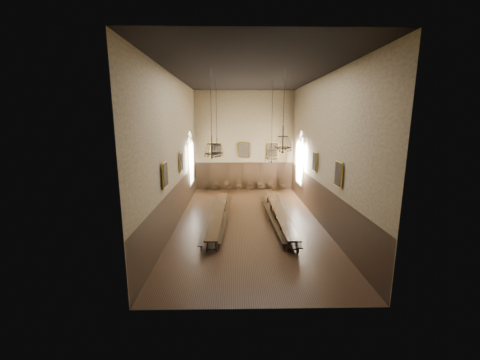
{
  "coord_description": "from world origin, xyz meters",
  "views": [
    {
      "loc": [
        -0.88,
        -18.03,
        6.38
      ],
      "look_at": [
        -0.52,
        1.5,
        2.4
      ],
      "focal_mm": 22.0,
      "sensor_mm": 36.0,
      "label": 1
    }
  ],
  "objects_px": {
    "table_left": "(219,217)",
    "table_right": "(279,216)",
    "chair_5": "(260,187)",
    "chair_1": "(216,187)",
    "chair_2": "(227,188)",
    "bench_left_inner": "(226,217)",
    "chair_7": "(282,187)",
    "chair_6": "(270,187)",
    "chandelier_back_left": "(217,148)",
    "bench_left_outer": "(210,218)",
    "chair_0": "(206,187)",
    "bench_right_inner": "(271,217)",
    "chandelier_front_left": "(212,148)",
    "bench_right_outer": "(286,215)",
    "chair_3": "(239,187)",
    "chandelier_back_right": "(271,154)",
    "chair_4": "(249,187)",
    "chandelier_front_right": "(283,143)"
  },
  "relations": [
    {
      "from": "chair_1",
      "to": "chair_2",
      "type": "bearing_deg",
      "value": 6.71
    },
    {
      "from": "bench_right_outer",
      "to": "chair_3",
      "type": "relative_size",
      "value": 10.76
    },
    {
      "from": "bench_left_inner",
      "to": "chair_3",
      "type": "xyz_separation_m",
      "value": [
        0.94,
        8.44,
        0.04
      ]
    },
    {
      "from": "chandelier_front_left",
      "to": "chair_3",
      "type": "bearing_deg",
      "value": 81.43
    },
    {
      "from": "chair_2",
      "to": "bench_left_inner",
      "type": "bearing_deg",
      "value": -106.4
    },
    {
      "from": "bench_right_inner",
      "to": "table_left",
      "type": "bearing_deg",
      "value": -176.91
    },
    {
      "from": "bench_right_outer",
      "to": "chandelier_front_right",
      "type": "distance_m",
      "value": 5.42
    },
    {
      "from": "chandelier_back_left",
      "to": "table_right",
      "type": "bearing_deg",
      "value": -29.52
    },
    {
      "from": "chair_7",
      "to": "chandelier_front_left",
      "type": "relative_size",
      "value": 0.21
    },
    {
      "from": "table_left",
      "to": "table_right",
      "type": "distance_m",
      "value": 3.85
    },
    {
      "from": "bench_right_inner",
      "to": "chair_3",
      "type": "xyz_separation_m",
      "value": [
        -1.96,
        8.5,
        0.04
      ]
    },
    {
      "from": "chandelier_back_right",
      "to": "table_left",
      "type": "bearing_deg",
      "value": -146.82
    },
    {
      "from": "bench_right_inner",
      "to": "chair_0",
      "type": "distance_m",
      "value": 9.91
    },
    {
      "from": "chair_5",
      "to": "chair_1",
      "type": "bearing_deg",
      "value": 166.32
    },
    {
      "from": "table_right",
      "to": "bench_left_inner",
      "type": "relative_size",
      "value": 1.08
    },
    {
      "from": "table_left",
      "to": "chair_2",
      "type": "distance_m",
      "value": 8.66
    },
    {
      "from": "chair_7",
      "to": "chair_6",
      "type": "bearing_deg",
      "value": 164.46
    },
    {
      "from": "chandelier_back_left",
      "to": "chandelier_front_left",
      "type": "xyz_separation_m",
      "value": [
        -0.02,
        -4.21,
        0.42
      ]
    },
    {
      "from": "table_right",
      "to": "chandelier_back_right",
      "type": "xyz_separation_m",
      "value": [
        -0.28,
        2.28,
        3.74
      ]
    },
    {
      "from": "chair_0",
      "to": "chair_2",
      "type": "xyz_separation_m",
      "value": [
        1.98,
        -0.07,
        -0.01
      ]
    },
    {
      "from": "bench_right_outer",
      "to": "chandelier_front_left",
      "type": "bearing_deg",
      "value": -154.08
    },
    {
      "from": "chair_3",
      "to": "chandelier_back_right",
      "type": "relative_size",
      "value": 0.19
    },
    {
      "from": "table_right",
      "to": "table_left",
      "type": "bearing_deg",
      "value": -179.22
    },
    {
      "from": "chandelier_front_right",
      "to": "bench_left_outer",
      "type": "bearing_deg",
      "value": 155.27
    },
    {
      "from": "bench_right_inner",
      "to": "chair_5",
      "type": "height_order",
      "value": "chair_5"
    },
    {
      "from": "chair_0",
      "to": "bench_right_outer",
      "type": "bearing_deg",
      "value": -55.48
    },
    {
      "from": "bench_right_outer",
      "to": "chandelier_front_right",
      "type": "height_order",
      "value": "chandelier_front_right"
    },
    {
      "from": "chair_2",
      "to": "table_right",
      "type": "bearing_deg",
      "value": -84.88
    },
    {
      "from": "table_left",
      "to": "chair_6",
      "type": "xyz_separation_m",
      "value": [
        4.35,
        8.71,
        -0.1
      ]
    },
    {
      "from": "bench_right_outer",
      "to": "chair_2",
      "type": "relative_size",
      "value": 12.2
    },
    {
      "from": "bench_right_inner",
      "to": "chandelier_back_right",
      "type": "height_order",
      "value": "chandelier_back_right"
    },
    {
      "from": "bench_left_outer",
      "to": "chandelier_front_left",
      "type": "relative_size",
      "value": 2.03
    },
    {
      "from": "chair_0",
      "to": "chair_6",
      "type": "height_order",
      "value": "same"
    },
    {
      "from": "chair_5",
      "to": "chair_6",
      "type": "relative_size",
      "value": 0.96
    },
    {
      "from": "bench_right_outer",
      "to": "chair_6",
      "type": "bearing_deg",
      "value": 90.28
    },
    {
      "from": "bench_left_outer",
      "to": "bench_left_inner",
      "type": "relative_size",
      "value": 1.02
    },
    {
      "from": "bench_right_outer",
      "to": "bench_right_inner",
      "type": "bearing_deg",
      "value": -169.9
    },
    {
      "from": "bench_left_outer",
      "to": "chair_3",
      "type": "distance_m",
      "value": 8.84
    },
    {
      "from": "chair_6",
      "to": "chandelier_back_left",
      "type": "relative_size",
      "value": 0.18
    },
    {
      "from": "chandelier_back_left",
      "to": "table_left",
      "type": "bearing_deg",
      "value": -85.44
    },
    {
      "from": "table_right",
      "to": "bench_right_outer",
      "type": "xyz_separation_m",
      "value": [
        0.54,
        0.31,
        -0.08
      ]
    },
    {
      "from": "bench_right_inner",
      "to": "chair_3",
      "type": "relative_size",
      "value": 9.12
    },
    {
      "from": "chandelier_back_right",
      "to": "chandelier_front_left",
      "type": "distance_m",
      "value": 5.71
    },
    {
      "from": "table_left",
      "to": "bench_left_outer",
      "type": "bearing_deg",
      "value": 173.66
    },
    {
      "from": "bench_right_outer",
      "to": "chair_1",
      "type": "relative_size",
      "value": 11.78
    },
    {
      "from": "chandelier_front_left",
      "to": "chair_6",
      "type": "bearing_deg",
      "value": 66.69
    },
    {
      "from": "chair_4",
      "to": "chair_6",
      "type": "distance_m",
      "value": 1.96
    },
    {
      "from": "chair_2",
      "to": "chandelier_back_left",
      "type": "height_order",
      "value": "chandelier_back_left"
    },
    {
      "from": "bench_right_inner",
      "to": "chandelier_front_left",
      "type": "relative_size",
      "value": 2.01
    },
    {
      "from": "bench_left_outer",
      "to": "chandelier_back_left",
      "type": "height_order",
      "value": "chandelier_back_left"
    }
  ]
}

